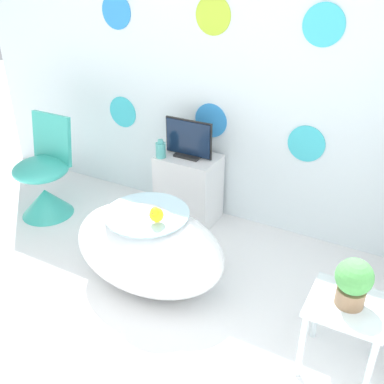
{
  "coord_description": "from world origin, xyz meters",
  "views": [
    {
      "loc": [
        1.44,
        -0.8,
        1.92
      ],
      "look_at": [
        0.45,
        1.0,
        0.8
      ],
      "focal_mm": 42.0,
      "sensor_mm": 36.0,
      "label": 1
    }
  ],
  "objects_px": {
    "bathtub": "(149,248)",
    "tv": "(188,141)",
    "chair": "(45,184)",
    "potted_plant_left": "(353,281)",
    "vase": "(161,150)"
  },
  "relations": [
    {
      "from": "bathtub",
      "to": "tv",
      "type": "bearing_deg",
      "value": 101.87
    },
    {
      "from": "bathtub",
      "to": "chair",
      "type": "distance_m",
      "value": 1.26
    },
    {
      "from": "chair",
      "to": "tv",
      "type": "distance_m",
      "value": 1.22
    },
    {
      "from": "chair",
      "to": "tv",
      "type": "height_order",
      "value": "tv"
    },
    {
      "from": "bathtub",
      "to": "potted_plant_left",
      "type": "bearing_deg",
      "value": -4.38
    },
    {
      "from": "vase",
      "to": "potted_plant_left",
      "type": "relative_size",
      "value": 0.55
    },
    {
      "from": "chair",
      "to": "potted_plant_left",
      "type": "height_order",
      "value": "chair"
    },
    {
      "from": "tv",
      "to": "chair",
      "type": "bearing_deg",
      "value": -154.98
    },
    {
      "from": "bathtub",
      "to": "vase",
      "type": "distance_m",
      "value": 0.86
    },
    {
      "from": "bathtub",
      "to": "potted_plant_left",
      "type": "xyz_separation_m",
      "value": [
        1.21,
        -0.09,
        0.29
      ]
    },
    {
      "from": "bathtub",
      "to": "chair",
      "type": "bearing_deg",
      "value": 164.56
    },
    {
      "from": "vase",
      "to": "potted_plant_left",
      "type": "height_order",
      "value": "same"
    },
    {
      "from": "bathtub",
      "to": "tv",
      "type": "xyz_separation_m",
      "value": [
        -0.17,
        0.82,
        0.39
      ]
    },
    {
      "from": "bathtub",
      "to": "vase",
      "type": "height_order",
      "value": "vase"
    },
    {
      "from": "chair",
      "to": "bathtub",
      "type": "bearing_deg",
      "value": -15.44
    }
  ]
}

